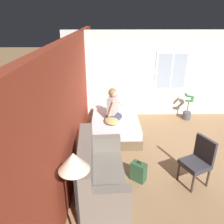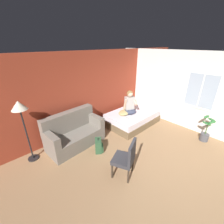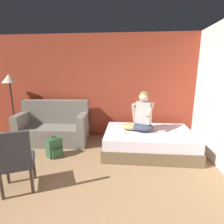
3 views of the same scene
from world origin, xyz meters
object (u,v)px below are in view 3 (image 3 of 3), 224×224
object	(u,v)px
side_chair	(16,159)
person_seated	(143,115)
couch	(54,127)
throw_pillow	(132,126)
backpack	(55,148)
floor_lamp	(10,85)
bed	(148,141)
cell_phone	(126,133)

from	to	relation	value
side_chair	person_seated	distance (m)	2.54
couch	throw_pillow	size ratio (longest dim) A/B	3.64
side_chair	throw_pillow	world-z (taller)	side_chair
backpack	floor_lamp	distance (m)	2.20
person_seated	throw_pillow	bearing A→B (deg)	168.44
bed	cell_phone	size ratio (longest dim) A/B	13.56
side_chair	person_seated	xyz separation A→B (m)	(1.95, 1.60, 0.30)
person_seated	backpack	size ratio (longest dim) A/B	1.91
backpack	cell_phone	size ratio (longest dim) A/B	3.18
couch	throw_pillow	distance (m)	1.98
person_seated	floor_lamp	xyz separation A→B (m)	(-3.39, 0.52, 0.59)
couch	cell_phone	distance (m)	1.91
side_chair	couch	bearing A→B (deg)	97.19
side_chair	cell_phone	bearing A→B (deg)	40.39
bed	throw_pillow	distance (m)	0.50
person_seated	floor_lamp	distance (m)	3.48
backpack	couch	bearing A→B (deg)	112.26
couch	person_seated	size ratio (longest dim) A/B	2.00
cell_phone	floor_lamp	world-z (taller)	floor_lamp
bed	couch	distance (m)	2.36
backpack	throw_pillow	world-z (taller)	throw_pillow
bed	side_chair	xyz separation A→B (m)	(-2.08, -1.54, 0.30)
couch	side_chair	bearing A→B (deg)	-82.81
floor_lamp	throw_pillow	bearing A→B (deg)	-8.46
couch	person_seated	world-z (taller)	person_seated
bed	person_seated	xyz separation A→B (m)	(-0.13, 0.06, 0.60)
bed	couch	xyz separation A→B (m)	(-2.32, 0.38, 0.16)
bed	throw_pillow	size ratio (longest dim) A/B	4.07
side_chair	throw_pillow	xyz separation A→B (m)	(1.71, 1.65, 0.02)
floor_lamp	cell_phone	bearing A→B (deg)	-14.39
person_seated	backpack	distance (m)	2.03
couch	side_chair	size ratio (longest dim) A/B	1.78
couch	backpack	distance (m)	0.88
throw_pillow	cell_phone	xyz separation A→B (m)	(-0.13, -0.31, -0.07)
bed	side_chair	bearing A→B (deg)	-143.54
floor_lamp	couch	bearing A→B (deg)	-9.54
bed	couch	world-z (taller)	couch
couch	cell_phone	world-z (taller)	couch
bed	backpack	bearing A→B (deg)	-168.26
person_seated	couch	bearing A→B (deg)	171.79
backpack	cell_phone	distance (m)	1.54
side_chair	throw_pillow	distance (m)	2.38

